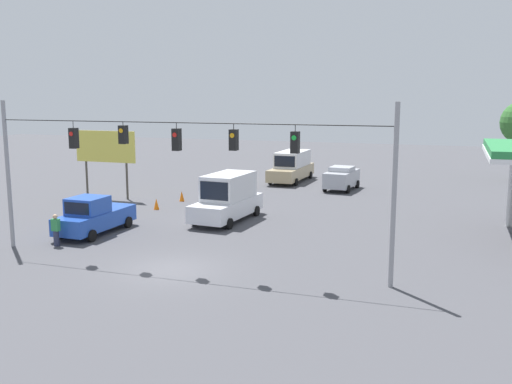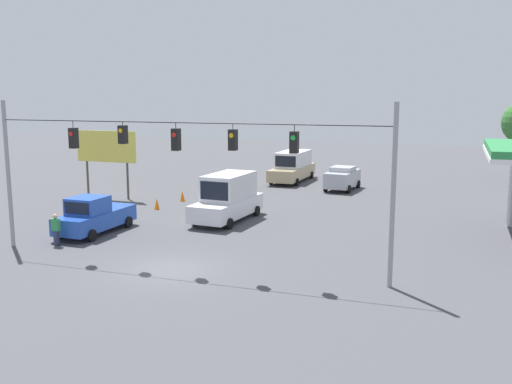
{
  "view_description": "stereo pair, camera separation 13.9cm",
  "coord_description": "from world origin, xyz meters",
  "px_view_note": "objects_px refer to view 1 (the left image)",
  "views": [
    {
      "loc": [
        -11.44,
        21.44,
        7.5
      ],
      "look_at": [
        -1.12,
        -8.08,
        2.21
      ],
      "focal_mm": 40.0,
      "sensor_mm": 36.0,
      "label": 1
    },
    {
      "loc": [
        -11.57,
        21.39,
        7.5
      ],
      "look_at": [
        -1.12,
        -8.08,
        2.21
      ],
      "focal_mm": 40.0,
      "sensor_mm": 36.0,
      "label": 2
    }
  ],
  "objects_px": {
    "overhead_signal_span": "(177,162)",
    "traffic_cone_fourth": "(182,196)",
    "pickup_truck_blue_parked_shoulder": "(94,216)",
    "traffic_cone_third": "(156,204)",
    "box_truck_white_withflow_mid": "(228,198)",
    "roadside_billboard": "(105,150)",
    "traffic_cone_nearest": "(102,223)",
    "pedestrian": "(56,230)",
    "sedan_silver_oncoming_deep": "(342,178)",
    "traffic_cone_second": "(132,213)",
    "box_truck_tan_withflow_deep": "(292,166)"
  },
  "relations": [
    {
      "from": "box_truck_white_withflow_mid",
      "to": "traffic_cone_nearest",
      "type": "height_order",
      "value": "box_truck_white_withflow_mid"
    },
    {
      "from": "box_truck_tan_withflow_deep",
      "to": "roadside_billboard",
      "type": "height_order",
      "value": "roadside_billboard"
    },
    {
      "from": "traffic_cone_nearest",
      "to": "traffic_cone_third",
      "type": "distance_m",
      "value": 6.22
    },
    {
      "from": "box_truck_tan_withflow_deep",
      "to": "traffic_cone_third",
      "type": "relative_size",
      "value": 9.8
    },
    {
      "from": "pedestrian",
      "to": "box_truck_white_withflow_mid",
      "type": "bearing_deg",
      "value": -125.02
    },
    {
      "from": "overhead_signal_span",
      "to": "pedestrian",
      "type": "bearing_deg",
      "value": -6.49
    },
    {
      "from": "box_truck_white_withflow_mid",
      "to": "pickup_truck_blue_parked_shoulder",
      "type": "bearing_deg",
      "value": 44.75
    },
    {
      "from": "traffic_cone_third",
      "to": "roadside_billboard",
      "type": "distance_m",
      "value": 6.98
    },
    {
      "from": "overhead_signal_span",
      "to": "traffic_cone_nearest",
      "type": "relative_size",
      "value": 25.39
    },
    {
      "from": "traffic_cone_fourth",
      "to": "sedan_silver_oncoming_deep",
      "type": "bearing_deg",
      "value": -138.3
    },
    {
      "from": "box_truck_white_withflow_mid",
      "to": "traffic_cone_fourth",
      "type": "height_order",
      "value": "box_truck_white_withflow_mid"
    },
    {
      "from": "sedan_silver_oncoming_deep",
      "to": "traffic_cone_nearest",
      "type": "relative_size",
      "value": 6.02
    },
    {
      "from": "box_truck_white_withflow_mid",
      "to": "traffic_cone_fourth",
      "type": "distance_m",
      "value": 7.38
    },
    {
      "from": "overhead_signal_span",
      "to": "sedan_silver_oncoming_deep",
      "type": "distance_m",
      "value": 23.37
    },
    {
      "from": "pedestrian",
      "to": "roadside_billboard",
      "type": "bearing_deg",
      "value": -66.76
    },
    {
      "from": "traffic_cone_fourth",
      "to": "roadside_billboard",
      "type": "bearing_deg",
      "value": 6.13
    },
    {
      "from": "pickup_truck_blue_parked_shoulder",
      "to": "traffic_cone_fourth",
      "type": "xyz_separation_m",
      "value": [
        -0.14,
        -10.4,
        -0.6
      ]
    },
    {
      "from": "sedan_silver_oncoming_deep",
      "to": "box_truck_white_withflow_mid",
      "type": "xyz_separation_m",
      "value": [
        4.38,
        13.61,
        0.42
      ]
    },
    {
      "from": "traffic_cone_second",
      "to": "box_truck_tan_withflow_deep",
      "type": "bearing_deg",
      "value": -104.98
    },
    {
      "from": "sedan_silver_oncoming_deep",
      "to": "box_truck_tan_withflow_deep",
      "type": "relative_size",
      "value": 0.61
    },
    {
      "from": "traffic_cone_second",
      "to": "roadside_billboard",
      "type": "bearing_deg",
      "value": -45.72
    },
    {
      "from": "roadside_billboard",
      "to": "pedestrian",
      "type": "height_order",
      "value": "roadside_billboard"
    },
    {
      "from": "pedestrian",
      "to": "traffic_cone_second",
      "type": "bearing_deg",
      "value": -92.06
    },
    {
      "from": "traffic_cone_second",
      "to": "roadside_billboard",
      "type": "distance_m",
      "value": 8.73
    },
    {
      "from": "traffic_cone_fourth",
      "to": "traffic_cone_third",
      "type": "bearing_deg",
      "value": 85.77
    },
    {
      "from": "traffic_cone_nearest",
      "to": "pedestrian",
      "type": "height_order",
      "value": "pedestrian"
    },
    {
      "from": "overhead_signal_span",
      "to": "traffic_cone_fourth",
      "type": "height_order",
      "value": "overhead_signal_span"
    },
    {
      "from": "sedan_silver_oncoming_deep",
      "to": "traffic_cone_third",
      "type": "xyz_separation_m",
      "value": [
        10.14,
        12.1,
        -0.62
      ]
    },
    {
      "from": "traffic_cone_nearest",
      "to": "box_truck_white_withflow_mid",
      "type": "bearing_deg",
      "value": -140.66
    },
    {
      "from": "pickup_truck_blue_parked_shoulder",
      "to": "traffic_cone_third",
      "type": "relative_size",
      "value": 7.15
    },
    {
      "from": "traffic_cone_second",
      "to": "traffic_cone_third",
      "type": "relative_size",
      "value": 1.0
    },
    {
      "from": "traffic_cone_second",
      "to": "overhead_signal_span",
      "type": "bearing_deg",
      "value": 132.76
    },
    {
      "from": "traffic_cone_third",
      "to": "traffic_cone_fourth",
      "type": "height_order",
      "value": "same"
    },
    {
      "from": "box_truck_white_withflow_mid",
      "to": "overhead_signal_span",
      "type": "bearing_deg",
      "value": 98.51
    },
    {
      "from": "traffic_cone_nearest",
      "to": "pedestrian",
      "type": "relative_size",
      "value": 0.46
    },
    {
      "from": "pickup_truck_blue_parked_shoulder",
      "to": "pedestrian",
      "type": "distance_m",
      "value": 2.86
    },
    {
      "from": "traffic_cone_second",
      "to": "roadside_billboard",
      "type": "height_order",
      "value": "roadside_billboard"
    },
    {
      "from": "traffic_cone_third",
      "to": "pedestrian",
      "type": "relative_size",
      "value": 0.46
    },
    {
      "from": "traffic_cone_third",
      "to": "traffic_cone_nearest",
      "type": "bearing_deg",
      "value": 90.11
    },
    {
      "from": "traffic_cone_third",
      "to": "pickup_truck_blue_parked_shoulder",
      "type": "bearing_deg",
      "value": 90.79
    },
    {
      "from": "sedan_silver_oncoming_deep",
      "to": "traffic_cone_fourth",
      "type": "relative_size",
      "value": 6.02
    },
    {
      "from": "pickup_truck_blue_parked_shoulder",
      "to": "box_truck_white_withflow_mid",
      "type": "bearing_deg",
      "value": -135.25
    },
    {
      "from": "box_truck_white_withflow_mid",
      "to": "traffic_cone_third",
      "type": "distance_m",
      "value": 6.04
    },
    {
      "from": "traffic_cone_nearest",
      "to": "roadside_billboard",
      "type": "xyz_separation_m",
      "value": [
        5.6,
        -8.88,
        3.23
      ]
    },
    {
      "from": "box_truck_tan_withflow_deep",
      "to": "traffic_cone_third",
      "type": "xyz_separation_m",
      "value": [
        5.04,
        15.38,
        -0.95
      ]
    },
    {
      "from": "sedan_silver_oncoming_deep",
      "to": "traffic_cone_nearest",
      "type": "xyz_separation_m",
      "value": [
        10.12,
        18.32,
        -0.62
      ]
    },
    {
      "from": "box_truck_white_withflow_mid",
      "to": "roadside_billboard",
      "type": "xyz_separation_m",
      "value": [
        11.34,
        -4.17,
        2.2
      ]
    },
    {
      "from": "pickup_truck_blue_parked_shoulder",
      "to": "traffic_cone_second",
      "type": "xyz_separation_m",
      "value": [
        0.02,
        -3.96,
        -0.6
      ]
    },
    {
      "from": "box_truck_tan_withflow_deep",
      "to": "traffic_cone_fourth",
      "type": "relative_size",
      "value": 9.8
    },
    {
      "from": "roadside_billboard",
      "to": "overhead_signal_span",
      "type": "bearing_deg",
      "value": 133.42
    }
  ]
}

